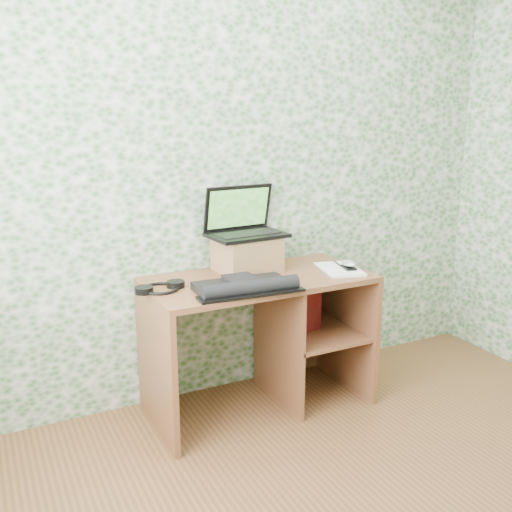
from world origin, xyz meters
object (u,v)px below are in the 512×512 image
notepad (339,269)px  riser (247,254)px  laptop (243,224)px  keyboard (245,286)px  desk (269,320)px

notepad → riser: bearing=168.1°
riser → notepad: bearing=-26.2°
riser → notepad: size_ratio=1.09×
laptop → keyboard: laptop is taller
riser → keyboard: 0.38m
desk → riser: riser is taller
notepad → keyboard: bearing=-156.5°
desk → keyboard: size_ratio=2.23×
desk → keyboard: bearing=-139.4°
riser → keyboard: (-0.17, -0.33, -0.07)m
keyboard → laptop: bearing=68.9°
desk → laptop: bearing=116.1°
desk → riser: bearing=124.1°
desk → laptop: laptop is taller
desk → laptop: 0.56m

